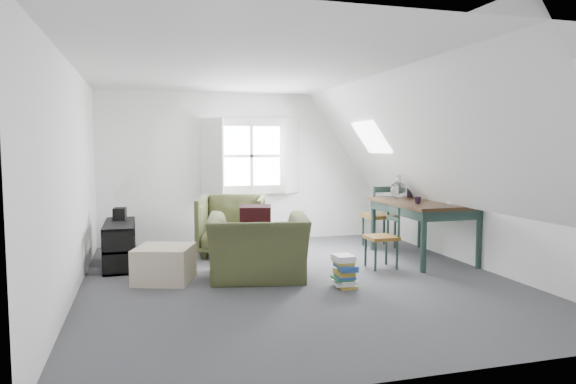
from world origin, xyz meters
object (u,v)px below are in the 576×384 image
object	(u,v)px
armchair_near	(258,278)
dining_chair_far	(380,215)
armchair_far	(232,254)
magazine_stack	(345,271)
dining_table	(422,209)
dining_chair_near	(383,236)
ottoman	(164,264)
media_shelf	(120,247)

from	to	relation	value
armchair_near	dining_chair_far	distance (m)	2.73
armchair_far	magazine_stack	xyz separation A→B (m)	(0.93, -2.16, 0.19)
dining_table	magazine_stack	xyz separation A→B (m)	(-1.64, -1.12, -0.54)
dining_chair_near	armchair_near	bearing A→B (deg)	-81.61
armchair_far	dining_chair_near	xyz separation A→B (m)	(1.79, -1.41, 0.42)
ottoman	dining_chair_far	size ratio (longest dim) A/B	0.63
dining_table	dining_chair_near	world-z (taller)	dining_table
dining_chair_far	media_shelf	size ratio (longest dim) A/B	0.86
armchair_far	magazine_stack	distance (m)	2.36
ottoman	magazine_stack	size ratio (longest dim) A/B	1.71
ottoman	media_shelf	distance (m)	1.09
media_shelf	dining_chair_near	bearing A→B (deg)	-19.94
dining_table	dining_chair_near	bearing A→B (deg)	-158.51
dining_table	armchair_far	bearing A→B (deg)	154.56
ottoman	dining_chair_far	bearing A→B (deg)	19.46
ottoman	dining_chair_near	bearing A→B (deg)	-1.48
dining_chair_far	armchair_far	bearing A→B (deg)	-24.10
armchair_near	media_shelf	distance (m)	2.01
armchair_near	magazine_stack	xyz separation A→B (m)	(0.87, -0.65, 0.19)
ottoman	dining_table	distance (m)	3.66
media_shelf	magazine_stack	world-z (taller)	media_shelf
magazine_stack	armchair_far	bearing A→B (deg)	113.29
armchair_far	dining_table	world-z (taller)	dining_table
armchair_near	dining_table	size ratio (longest dim) A/B	0.71
dining_table	media_shelf	bearing A→B (deg)	167.73
ottoman	media_shelf	world-z (taller)	media_shelf
dining_chair_near	armchair_far	bearing A→B (deg)	-123.16
ottoman	magazine_stack	distance (m)	2.14
armchair_far	media_shelf	bearing A→B (deg)	-149.30
dining_table	media_shelf	size ratio (longest dim) A/B	1.44
magazine_stack	dining_chair_far	bearing A→B (deg)	54.85
dining_table	media_shelf	xyz separation A→B (m)	(-4.15, 0.66, -0.46)
dining_chair_near	magazine_stack	bearing A→B (deg)	-43.60
dining_chair_far	dining_chair_near	bearing A→B (deg)	44.99
ottoman	magazine_stack	bearing A→B (deg)	-22.81
ottoman	media_shelf	xyz separation A→B (m)	(-0.54, 0.95, 0.06)
magazine_stack	dining_chair_near	bearing A→B (deg)	41.36
armchair_near	ottoman	bearing A→B (deg)	2.26
armchair_near	dining_chair_near	world-z (taller)	dining_chair_near
armchair_near	ottoman	distance (m)	1.14
ottoman	dining_chair_near	distance (m)	2.84
dining_chair_near	magazine_stack	world-z (taller)	dining_chair_near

